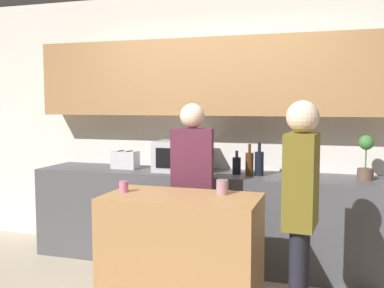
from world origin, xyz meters
TOP-DOWN VIEW (x-y plane):
  - back_wall at (0.00, 1.66)m, footprint 6.40×0.40m
  - back_counter at (0.00, 1.39)m, footprint 3.60×0.62m
  - kitchen_island at (0.09, 0.21)m, footprint 1.11×0.59m
  - microwave at (-0.31, 1.41)m, footprint 0.52×0.39m
  - toaster at (-0.93, 1.41)m, footprint 0.26×0.16m
  - potted_plant at (1.39, 1.41)m, footprint 0.14×0.14m
  - bottle_0 at (0.24, 1.38)m, footprint 0.08×0.08m
  - bottle_1 at (0.38, 1.33)m, footprint 0.08×0.08m
  - bottle_2 at (0.46, 1.36)m, footprint 0.08×0.08m
  - cup_0 at (-0.37, 0.21)m, footprint 0.07×0.07m
  - cup_1 at (0.35, 0.35)m, footprint 0.09×0.09m
  - person_left at (-0.01, 0.77)m, footprint 0.37×0.24m
  - person_center at (0.92, 0.15)m, footprint 0.22×0.35m

SIDE VIEW (x-z plane):
  - back_counter at x=0.00m, z-range 0.00..0.90m
  - kitchen_island at x=0.09m, z-range 0.00..0.91m
  - person_left at x=-0.01m, z-range 0.14..1.71m
  - person_center at x=0.92m, z-range 0.14..1.73m
  - cup_0 at x=-0.37m, z-range 0.91..0.99m
  - cup_1 at x=0.35m, z-range 0.91..1.01m
  - bottle_0 at x=0.24m, z-range 0.87..1.10m
  - toaster at x=-0.93m, z-range 0.90..1.08m
  - bottle_1 at x=0.38m, z-range 0.86..1.16m
  - bottle_2 at x=0.46m, z-range 0.86..1.17m
  - microwave at x=-0.31m, z-range 0.90..1.20m
  - potted_plant at x=1.39m, z-range 0.90..1.29m
  - back_wall at x=0.00m, z-range 0.19..2.89m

